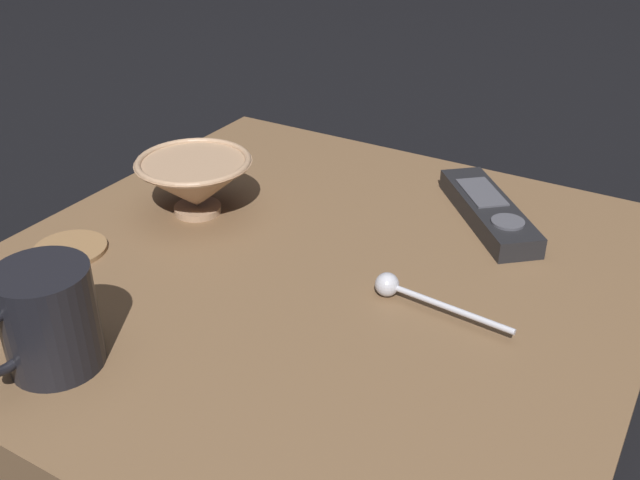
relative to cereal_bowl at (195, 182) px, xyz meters
The scene contains 7 objects.
ground_plane 0.21m from the cereal_bowl, 11.80° to the right, with size 6.00×6.00×0.00m, color black.
table 0.20m from the cereal_bowl, 11.80° to the right, with size 0.67×0.68×0.05m.
cereal_bowl is the anchor object (origin of this frame).
coffee_mug 0.30m from the cereal_bowl, 75.32° to the right, with size 0.08×0.11×0.09m.
teaspoon 0.30m from the cereal_bowl, ahead, with size 0.15×0.03×0.02m.
tv_remote_near 0.35m from the cereal_bowl, 26.98° to the left, with size 0.17×0.18×0.03m.
drink_coaster 0.16m from the cereal_bowl, 113.19° to the right, with size 0.08×0.08×0.01m.
Camera 1 is at (0.34, -0.56, 0.46)m, focal length 40.59 mm.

